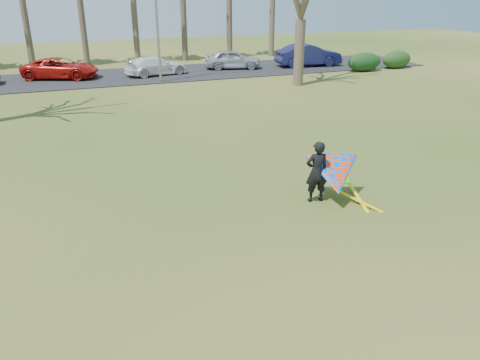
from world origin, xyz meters
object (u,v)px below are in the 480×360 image
object	(u,v)px
streetlight	(159,10)
car_5	(308,55)
car_2	(61,68)
car_4	(233,59)
kite_flyer	(332,174)
car_3	(156,66)

from	to	relation	value
streetlight	car_5	distance (m)	12.74
streetlight	car_2	distance (m)	8.03
car_4	kite_flyer	bearing A→B (deg)	-178.45
car_3	car_4	xyz separation A→B (m)	(5.94, 0.61, 0.07)
car_2	streetlight	bearing A→B (deg)	-98.30
streetlight	car_2	size ratio (longest dim) A/B	1.62
car_2	car_3	xyz separation A→B (m)	(6.30, -0.87, -0.05)
car_3	streetlight	bearing A→B (deg)	166.01
car_5	streetlight	bearing A→B (deg)	107.21
car_5	car_3	bearing A→B (deg)	94.88
car_3	kite_flyer	size ratio (longest dim) A/B	1.84
car_5	kite_flyer	size ratio (longest dim) A/B	2.12
kite_flyer	car_5	bearing A→B (deg)	63.14
car_2	car_3	world-z (taller)	car_2
car_3	car_4	world-z (taller)	car_4
streetlight	car_3	world-z (taller)	streetlight
streetlight	car_2	xyz separation A→B (m)	(-6.21, 3.48, -3.72)
car_5	kite_flyer	bearing A→B (deg)	159.19
car_2	car_5	bearing A→B (deg)	-72.54
car_2	kite_flyer	size ratio (longest dim) A/B	2.07
kite_flyer	streetlight	bearing A→B (deg)	91.93
car_3	car_4	distance (m)	5.97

